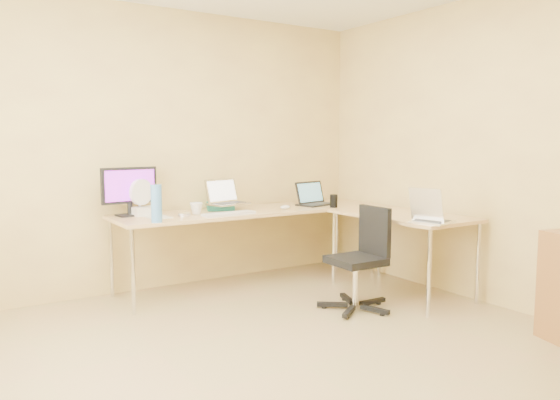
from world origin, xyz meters
TOP-DOWN VIEW (x-y plane):
  - floor at (0.00, 0.00)m, footprint 4.50×4.50m
  - wall_back at (0.00, 2.25)m, footprint 4.50×0.00m
  - wall_right at (2.10, 0.00)m, footprint 0.00×4.50m
  - desk_main at (0.72, 1.85)m, footprint 2.65×0.70m
  - desk_return at (1.70, 0.85)m, footprint 0.70×1.30m
  - monitor at (-0.40, 2.05)m, footprint 0.52×0.22m
  - book_stack at (0.48, 2.05)m, footprint 0.37×0.42m
  - laptop_center at (0.49, 1.90)m, footprint 0.43×0.37m
  - laptop_black at (1.45, 1.80)m, footprint 0.43×0.36m
  - keyboard at (0.35, 1.63)m, footprint 0.49×0.17m
  - mouse at (1.00, 1.70)m, footprint 0.12×0.10m
  - mug at (0.13, 1.82)m, footprint 0.12×0.12m
  - cd_stack at (-0.01, 1.77)m, footprint 0.12×0.12m
  - water_bottle at (-0.34, 1.55)m, footprint 0.10×0.10m
  - papers at (-0.23, 1.83)m, footprint 0.18×0.26m
  - white_box at (-0.29, 2.00)m, footprint 0.23×0.18m
  - desk_fan at (-0.31, 2.05)m, footprint 0.30×0.30m
  - black_cup at (1.47, 1.55)m, footprint 0.08×0.08m
  - laptop_return at (1.51, 0.33)m, footprint 0.41×0.36m
  - office_chair at (1.03, 0.70)m, footprint 0.53×0.53m

SIDE VIEW (x-z plane):
  - floor at x=0.00m, z-range 0.00..0.00m
  - desk_main at x=0.72m, z-range 0.00..0.73m
  - desk_return at x=1.70m, z-range 0.00..0.73m
  - office_chair at x=1.03m, z-range 0.07..0.93m
  - papers at x=-0.23m, z-range 0.73..0.74m
  - keyboard at x=0.35m, z-range 0.73..0.75m
  - cd_stack at x=-0.01m, z-range 0.73..0.76m
  - mouse at x=1.00m, z-range 0.73..0.77m
  - book_stack at x=0.48m, z-range 0.73..0.79m
  - white_box at x=-0.29m, z-range 0.73..0.81m
  - mug at x=0.13m, z-range 0.73..0.84m
  - black_cup at x=1.47m, z-range 0.73..0.86m
  - laptop_return at x=1.51m, z-range 0.73..0.96m
  - laptop_black at x=1.45m, z-range 0.73..0.97m
  - desk_fan at x=-0.31m, z-range 0.73..1.02m
  - water_bottle at x=-0.34m, z-range 0.73..1.04m
  - laptop_center at x=0.49m, z-range 0.79..1.03m
  - monitor at x=-0.40m, z-range 0.73..1.16m
  - wall_back at x=0.00m, z-range -0.95..3.55m
  - wall_right at x=2.10m, z-range -0.95..3.55m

